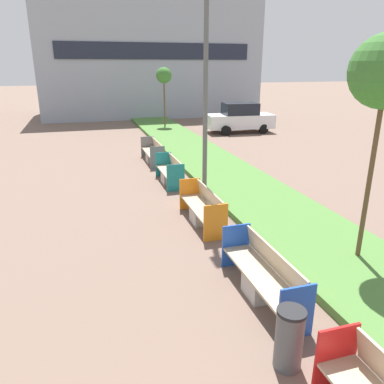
{
  "coord_description": "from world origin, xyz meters",
  "views": [
    {
      "loc": [
        -2.03,
        1.18,
        4.1
      ],
      "look_at": [
        0.9,
        11.06,
        0.6
      ],
      "focal_mm": 35.0,
      "sensor_mm": 36.0,
      "label": 1
    }
  ],
  "objects_px": {
    "bench_blue_frame": "(263,278)",
    "bench_grey_frame": "(153,154)",
    "sapling_tree_far": "(164,76)",
    "bench_orange_frame": "(203,210)",
    "street_lamp_post": "(206,34)",
    "bench_teal_frame": "(170,173)",
    "litter_bin": "(289,339)",
    "parked_car_distant": "(240,118)"
  },
  "relations": [
    {
      "from": "bench_blue_frame",
      "to": "bench_grey_frame",
      "type": "relative_size",
      "value": 1.02
    },
    {
      "from": "sapling_tree_far",
      "to": "bench_orange_frame",
      "type": "bearing_deg",
      "value": -99.0
    },
    {
      "from": "bench_blue_frame",
      "to": "street_lamp_post",
      "type": "xyz_separation_m",
      "value": [
        0.61,
        5.28,
        4.55
      ]
    },
    {
      "from": "bench_teal_frame",
      "to": "litter_bin",
      "type": "relative_size",
      "value": 2.1
    },
    {
      "from": "sapling_tree_far",
      "to": "parked_car_distant",
      "type": "xyz_separation_m",
      "value": [
        4.23,
        -2.95,
        -2.51
      ]
    },
    {
      "from": "bench_grey_frame",
      "to": "sapling_tree_far",
      "type": "xyz_separation_m",
      "value": [
        2.56,
        9.09,
        3.05
      ]
    },
    {
      "from": "bench_blue_frame",
      "to": "parked_car_distant",
      "type": "distance_m",
      "value": 18.16
    },
    {
      "from": "bench_orange_frame",
      "to": "street_lamp_post",
      "type": "xyz_separation_m",
      "value": [
        0.61,
        1.7,
        4.55
      ]
    },
    {
      "from": "bench_orange_frame",
      "to": "sapling_tree_far",
      "type": "xyz_separation_m",
      "value": [
        2.57,
        16.2,
        3.05
      ]
    },
    {
      "from": "street_lamp_post",
      "to": "sapling_tree_far",
      "type": "distance_m",
      "value": 14.71
    },
    {
      "from": "bench_blue_frame",
      "to": "litter_bin",
      "type": "bearing_deg",
      "value": -104.98
    },
    {
      "from": "bench_teal_frame",
      "to": "litter_bin",
      "type": "distance_m",
      "value": 9.08
    },
    {
      "from": "street_lamp_post",
      "to": "parked_car_distant",
      "type": "height_order",
      "value": "street_lamp_post"
    },
    {
      "from": "bench_teal_frame",
      "to": "parked_car_distant",
      "type": "distance_m",
      "value": 11.64
    },
    {
      "from": "bench_grey_frame",
      "to": "street_lamp_post",
      "type": "bearing_deg",
      "value": -83.57
    },
    {
      "from": "bench_blue_frame",
      "to": "bench_teal_frame",
      "type": "bearing_deg",
      "value": 90.04
    },
    {
      "from": "bench_orange_frame",
      "to": "sapling_tree_far",
      "type": "height_order",
      "value": "sapling_tree_far"
    },
    {
      "from": "street_lamp_post",
      "to": "sapling_tree_far",
      "type": "relative_size",
      "value": 2.27
    },
    {
      "from": "street_lamp_post",
      "to": "parked_car_distant",
      "type": "bearing_deg",
      "value": 61.81
    },
    {
      "from": "street_lamp_post",
      "to": "bench_teal_frame",
      "type": "bearing_deg",
      "value": 106.16
    },
    {
      "from": "bench_teal_frame",
      "to": "litter_bin",
      "type": "bearing_deg",
      "value": -92.79
    },
    {
      "from": "bench_blue_frame",
      "to": "bench_grey_frame",
      "type": "height_order",
      "value": "same"
    },
    {
      "from": "bench_blue_frame",
      "to": "bench_grey_frame",
      "type": "distance_m",
      "value": 10.68
    },
    {
      "from": "sapling_tree_far",
      "to": "parked_car_distant",
      "type": "relative_size",
      "value": 0.92
    },
    {
      "from": "bench_orange_frame",
      "to": "bench_teal_frame",
      "type": "bearing_deg",
      "value": 90.06
    },
    {
      "from": "litter_bin",
      "to": "street_lamp_post",
      "type": "xyz_separation_m",
      "value": [
        1.06,
        6.96,
        4.46
      ]
    },
    {
      "from": "bench_grey_frame",
      "to": "parked_car_distant",
      "type": "bearing_deg",
      "value": 42.1
    },
    {
      "from": "bench_orange_frame",
      "to": "parked_car_distant",
      "type": "relative_size",
      "value": 0.53
    },
    {
      "from": "sapling_tree_far",
      "to": "bench_blue_frame",
      "type": "bearing_deg",
      "value": -97.39
    },
    {
      "from": "litter_bin",
      "to": "sapling_tree_far",
      "type": "bearing_deg",
      "value": 82.01
    },
    {
      "from": "bench_grey_frame",
      "to": "sapling_tree_far",
      "type": "relative_size",
      "value": 0.6
    },
    {
      "from": "bench_blue_frame",
      "to": "bench_orange_frame",
      "type": "distance_m",
      "value": 3.58
    },
    {
      "from": "sapling_tree_far",
      "to": "litter_bin",
      "type": "bearing_deg",
      "value": -97.99
    },
    {
      "from": "bench_blue_frame",
      "to": "bench_teal_frame",
      "type": "xyz_separation_m",
      "value": [
        -0.01,
        7.4,
        -0.01
      ]
    },
    {
      "from": "bench_grey_frame",
      "to": "street_lamp_post",
      "type": "height_order",
      "value": "street_lamp_post"
    },
    {
      "from": "bench_grey_frame",
      "to": "bench_teal_frame",
      "type": "bearing_deg",
      "value": -90.09
    },
    {
      "from": "bench_teal_frame",
      "to": "parked_car_distant",
      "type": "xyz_separation_m",
      "value": [
        6.8,
        9.43,
        0.55
      ]
    },
    {
      "from": "litter_bin",
      "to": "sapling_tree_far",
      "type": "height_order",
      "value": "sapling_tree_far"
    },
    {
      "from": "bench_teal_frame",
      "to": "street_lamp_post",
      "type": "distance_m",
      "value": 5.07
    },
    {
      "from": "bench_teal_frame",
      "to": "litter_bin",
      "type": "xyz_separation_m",
      "value": [
        -0.44,
        -9.07,
        0.11
      ]
    },
    {
      "from": "bench_blue_frame",
      "to": "bench_orange_frame",
      "type": "xyz_separation_m",
      "value": [
        -0.0,
        3.58,
        -0.0
      ]
    },
    {
      "from": "bench_orange_frame",
      "to": "bench_teal_frame",
      "type": "xyz_separation_m",
      "value": [
        -0.0,
        3.82,
        -0.01
      ]
    }
  ]
}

